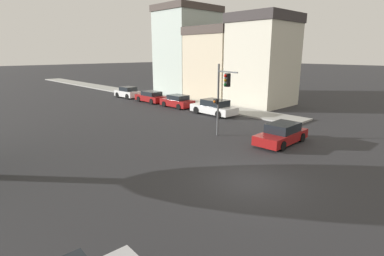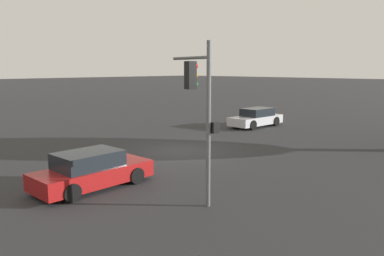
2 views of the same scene
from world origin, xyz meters
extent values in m
plane|color=#28282B|center=(0.00, 0.00, 0.00)|extent=(300.00, 300.00, 0.00)
cube|color=#9E9E99|center=(13.43, 33.87, 0.08)|extent=(3.19, 60.00, 0.15)
cube|color=beige|center=(18.63, 11.85, 4.53)|extent=(6.61, 5.96, 9.07)
cube|color=#383333|center=(18.63, 11.85, 9.58)|extent=(6.87, 6.20, 1.02)
cube|color=beige|center=(18.43, 18.40, 4.03)|extent=(6.22, 6.71, 8.05)
cube|color=#473D38|center=(18.43, 18.40, 8.55)|extent=(6.47, 6.98, 0.99)
cube|color=#ADBCB2|center=(19.32, 25.02, 5.70)|extent=(7.99, 6.37, 11.40)
cube|color=#473D38|center=(19.32, 25.02, 11.84)|extent=(8.31, 6.63, 0.87)
cylinder|color=#515456|center=(5.01, 6.48, 2.59)|extent=(0.14, 0.14, 5.17)
cylinder|color=#515456|center=(4.81, 5.50, 4.67)|extent=(0.49, 1.97, 0.10)
cube|color=black|center=(4.81, 5.50, 4.12)|extent=(0.35, 0.35, 0.90)
sphere|color=red|center=(4.63, 5.54, 4.42)|extent=(0.20, 0.20, 0.20)
sphere|color=#99660F|center=(4.63, 5.54, 4.12)|extent=(0.20, 0.20, 0.20)
sphere|color=#0F511E|center=(4.63, 5.54, 3.82)|extent=(0.20, 0.20, 0.20)
cube|color=black|center=(4.84, 6.51, 2.53)|extent=(0.29, 0.39, 0.35)
sphere|color=orange|center=(4.70, 6.54, 2.53)|extent=(0.18, 0.18, 0.18)
cube|color=maroon|center=(6.54, 2.16, 0.48)|extent=(4.40, 1.91, 0.62)
cube|color=black|center=(6.72, 2.17, 1.08)|extent=(2.31, 1.63, 0.58)
cylinder|color=black|center=(5.22, 1.29, 0.31)|extent=(0.63, 0.24, 0.63)
cylinder|color=black|center=(5.17, 2.95, 0.31)|extent=(0.63, 0.24, 0.63)
cylinder|color=black|center=(7.91, 1.37, 0.31)|extent=(0.63, 0.24, 0.63)
cylinder|color=black|center=(7.86, 3.04, 0.31)|extent=(0.63, 0.24, 0.63)
cube|color=silver|center=(10.46, 11.82, 0.54)|extent=(1.97, 4.80, 0.69)
cube|color=black|center=(10.45, 11.63, 1.19)|extent=(1.71, 2.51, 0.61)
cylinder|color=black|center=(9.58, 13.31, 0.35)|extent=(0.23, 0.71, 0.70)
cylinder|color=black|center=(11.37, 13.29, 0.35)|extent=(0.23, 0.71, 0.70)
cylinder|color=black|center=(9.54, 10.35, 0.35)|extent=(0.23, 0.71, 0.70)
cylinder|color=black|center=(11.33, 10.33, 0.35)|extent=(0.23, 0.71, 0.70)
cube|color=maroon|center=(10.51, 17.33, 0.53)|extent=(1.82, 4.00, 0.71)
cube|color=black|center=(10.51, 17.17, 1.14)|extent=(1.59, 2.08, 0.51)
cylinder|color=black|center=(9.66, 18.56, 0.31)|extent=(0.22, 0.63, 0.63)
cylinder|color=black|center=(11.35, 18.57, 0.31)|extent=(0.22, 0.63, 0.63)
cylinder|color=black|center=(9.67, 16.09, 0.31)|extent=(0.22, 0.63, 0.63)
cylinder|color=black|center=(11.36, 16.10, 0.31)|extent=(0.22, 0.63, 0.63)
cube|color=maroon|center=(10.50, 22.24, 0.52)|extent=(1.88, 4.44, 0.67)
cube|color=black|center=(10.50, 22.06, 1.10)|extent=(1.63, 2.32, 0.50)
cylinder|color=black|center=(9.67, 23.62, 0.33)|extent=(0.23, 0.67, 0.66)
cylinder|color=black|center=(11.37, 23.59, 0.33)|extent=(0.23, 0.67, 0.66)
cylinder|color=black|center=(9.63, 20.88, 0.33)|extent=(0.23, 0.67, 0.66)
cylinder|color=black|center=(11.33, 20.86, 0.33)|extent=(0.23, 0.67, 0.66)
cube|color=silver|center=(10.47, 27.44, 0.57)|extent=(1.94, 3.88, 0.75)
cube|color=black|center=(10.47, 27.29, 1.21)|extent=(1.67, 2.04, 0.54)
cylinder|color=black|center=(9.57, 28.60, 0.35)|extent=(0.24, 0.72, 0.71)
cylinder|color=black|center=(11.28, 28.65, 0.35)|extent=(0.24, 0.72, 0.71)
cylinder|color=black|center=(9.65, 26.23, 0.35)|extent=(0.24, 0.72, 0.71)
cylinder|color=black|center=(11.36, 26.29, 0.35)|extent=(0.24, 0.72, 0.71)
camera|label=1|loc=(-11.09, -7.62, 5.94)|focal=28.00mm
camera|label=2|loc=(13.50, 14.08, 4.34)|focal=35.00mm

